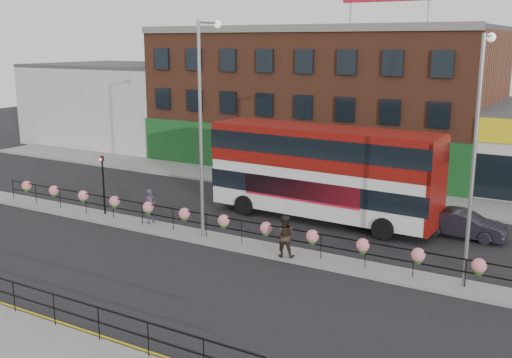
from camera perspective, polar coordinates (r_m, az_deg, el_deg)
The scene contains 17 objects.
ground at distance 28.48m, azimuth -3.08°, elevation -6.08°, with size 120.00×120.00×0.00m, color black.
south_pavement at distance 20.40m, azimuth -22.68°, elevation -14.95°, with size 60.00×4.00×0.15m, color gray.
north_pavement at distance 38.62m, azimuth 6.78°, elevation -0.93°, with size 60.00×4.00×0.15m, color gray.
median at distance 28.46m, azimuth -3.08°, elevation -5.94°, with size 60.00×1.60×0.15m, color gray.
yellow_line_inner at distance 21.69m, azimuth -17.72°, elevation -13.02°, with size 60.00×0.10×0.01m, color gold.
yellow_line_outer at distance 21.59m, azimuth -18.09°, elevation -13.18°, with size 60.00×0.10×0.01m, color gold.
brick_building at distance 46.59m, azimuth 6.40°, elevation 7.76°, with size 25.00×12.21×10.30m.
warehouse_west at distance 58.01m, azimuth -12.33°, elevation 7.09°, with size 15.50×12.00×7.30m.
median_railing at distance 28.16m, azimuth -3.10°, elevation -4.07°, with size 30.04×0.56×1.23m.
south_railing at distance 22.53m, azimuth -22.12°, elevation -9.72°, with size 20.04×0.05×1.12m.
double_decker_bus at distance 31.40m, azimuth 6.40°, elevation 1.42°, with size 12.34×3.41×4.96m.
car at distance 30.71m, azimuth 19.08°, elevation -4.07°, with size 4.05×1.43×1.33m, color #23212B.
pedestrian_a at distance 31.22m, azimuth -10.00°, elevation -2.55°, with size 0.48×0.69×1.79m, color #32303E.
pedestrian_b at distance 25.99m, azimuth 2.71°, elevation -5.45°, with size 1.08×0.96×1.86m, color black.
lamp_column_west at distance 27.86m, azimuth -5.02°, elevation 6.43°, with size 0.36×1.77×10.10m.
lamp_column_east at distance 23.38m, azimuth 20.28°, elevation 3.47°, with size 0.34×1.66×9.45m.
traffic_light_median at distance 33.05m, azimuth -14.40°, elevation 0.65°, with size 0.15×0.28×3.65m.
Camera 1 is at (14.93, -22.41, 9.28)m, focal length 42.00 mm.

